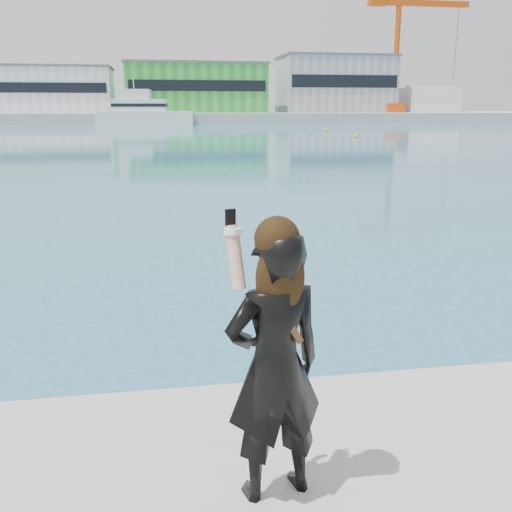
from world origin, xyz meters
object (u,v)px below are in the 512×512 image
Objects in this scene: motor_yacht at (143,111)px; buoy_near at (355,138)px; dock_crane at (402,51)px; buoy_extra at (326,131)px; woman at (275,359)px.

motor_yacht is 59.36m from buoy_near.
dock_crane is 58.94m from motor_yacht.
motor_yacht is 46.16m from buoy_extra.
buoy_extra is 0.26× the size of woman.
dock_crane reaches higher than buoy_extra.
dock_crane reaches higher than motor_yacht.
motor_yacht reaches higher than buoy_near.
motor_yacht reaches higher than buoy_extra.
buoy_extra is at bearing 85.42° from buoy_near.
motor_yacht is (-56.55, -10.75, -12.68)m from dock_crane.
dock_crane is 48.00× the size of buoy_near.
woman is at bearing -113.51° from dock_crane.
motor_yacht is 37.40× the size of buoy_near.
motor_yacht is at bearing 123.08° from buoy_extra.
buoy_near is (23.90, -54.28, -2.39)m from motor_yacht.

